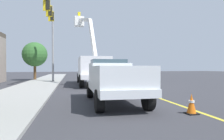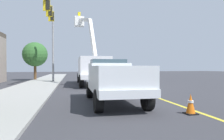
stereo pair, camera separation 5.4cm
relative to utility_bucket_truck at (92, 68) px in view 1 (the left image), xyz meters
name	(u,v)px [view 1 (the left image)]	position (x,y,z in m)	size (l,w,h in m)	color
ground	(124,86)	(-1.97, -2.54, -1.61)	(120.00, 120.00, 0.00)	#38383D
sidewalk_far_side	(34,87)	(-1.46, 4.98, -1.55)	(60.00, 3.60, 0.12)	#9E9E99
lane_centre_stripe	(124,86)	(-1.97, -2.54, -1.61)	(50.00, 0.16, 0.01)	yellow
utility_bucket_truck	(92,68)	(0.00, 0.00, 0.00)	(8.35, 3.08, 7.00)	white
service_pickup_truck	(114,79)	(-9.98, 0.65, -0.49)	(5.73, 2.49, 2.06)	silver
passing_minivan	(125,72)	(6.88, -5.77, -0.64)	(4.92, 2.22, 1.69)	black
traffic_cone_leading	(191,104)	(-12.84, -1.35, -1.26)	(0.40, 0.40, 0.71)	black
traffic_cone_mid_front	(132,87)	(-7.10, -1.33, -1.19)	(0.40, 0.40, 0.85)	black
traffic_cone_mid_rear	(118,81)	(-1.89, -2.06, -1.19)	(0.40, 0.40, 0.86)	black
traffic_cone_trailing	(107,78)	(3.95, -2.49, -1.18)	(0.40, 0.40, 0.89)	black
traffic_signal_mast	(51,26)	(1.96, 3.72, 4.14)	(6.69, 0.82, 8.35)	gray
street_tree_right	(35,54)	(7.83, 5.84, 1.65)	(3.05, 3.05, 4.80)	brown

